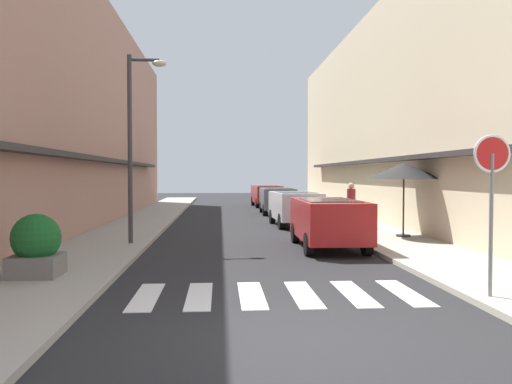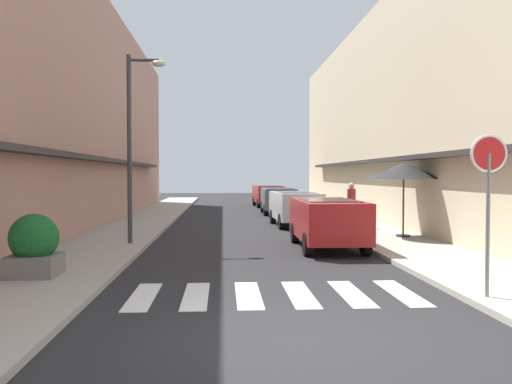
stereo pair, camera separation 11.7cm
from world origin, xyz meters
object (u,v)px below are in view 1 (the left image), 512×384
(planter_corner, at_px, (36,246))
(pedestrian_walking_near, at_px, (351,204))
(parked_car_distant, at_px, (266,193))
(street_lamp, at_px, (136,129))
(parked_car_far, at_px, (277,198))
(cafe_umbrella, at_px, (404,171))
(parked_car_near, at_px, (328,218))
(parked_car_mid, at_px, (295,205))
(round_street_sign, at_px, (492,173))

(planter_corner, bearing_deg, pedestrian_walking_near, 46.42)
(parked_car_distant, xyz_separation_m, pedestrian_walking_near, (1.97, -15.63, 0.13))
(parked_car_distant, bearing_deg, pedestrian_walking_near, -82.80)
(street_lamp, bearing_deg, parked_car_far, 66.18)
(street_lamp, xyz_separation_m, cafe_umbrella, (8.72, 1.07, -1.26))
(parked_car_near, height_order, planter_corner, parked_car_near)
(parked_car_mid, distance_m, parked_car_distant, 13.79)
(parked_car_distant, relative_size, cafe_umbrella, 1.75)
(planter_corner, bearing_deg, cafe_umbrella, 32.20)
(parked_car_far, distance_m, planter_corner, 19.52)
(pedestrian_walking_near, bearing_deg, street_lamp, -46.56)
(round_street_sign, distance_m, street_lamp, 10.49)
(round_street_sign, xyz_separation_m, pedestrian_walking_near, (0.58, 11.77, -1.18))
(parked_car_near, relative_size, cafe_umbrella, 1.69)
(parked_car_mid, bearing_deg, cafe_umbrella, -59.23)
(parked_car_mid, height_order, parked_car_distant, same)
(pedestrian_walking_near, bearing_deg, cafe_umbrella, 32.34)
(parked_car_mid, bearing_deg, parked_car_distant, 90.00)
(parked_car_mid, height_order, pedestrian_walking_near, pedestrian_walking_near)
(parked_car_near, height_order, pedestrian_walking_near, pedestrian_walking_near)
(parked_car_distant, distance_m, pedestrian_walking_near, 15.76)
(parked_car_near, relative_size, pedestrian_walking_near, 2.42)
(parked_car_far, bearing_deg, pedestrian_walking_near, -77.39)
(round_street_sign, distance_m, planter_corner, 8.83)
(pedestrian_walking_near, bearing_deg, parked_car_far, -152.57)
(parked_car_mid, height_order, cafe_umbrella, cafe_umbrella)
(parked_car_near, bearing_deg, parked_car_far, 90.00)
(cafe_umbrella, bearing_deg, round_street_sign, -100.30)
(parked_car_far, bearing_deg, cafe_umbrella, -76.07)
(parked_car_far, height_order, street_lamp, street_lamp)
(pedestrian_walking_near, bearing_deg, parked_car_mid, -118.16)
(planter_corner, distance_m, pedestrian_walking_near, 12.99)
(parked_car_distant, distance_m, street_lamp, 20.84)
(pedestrian_walking_near, bearing_deg, planter_corner, -28.76)
(street_lamp, relative_size, planter_corner, 4.45)
(parked_car_mid, distance_m, planter_corner, 13.23)
(round_street_sign, height_order, cafe_umbrella, round_street_sign)
(parked_car_near, height_order, cafe_umbrella, cafe_umbrella)
(cafe_umbrella, bearing_deg, parked_car_far, 103.93)
(parked_car_far, xyz_separation_m, cafe_umbrella, (2.97, -11.96, 1.41))
(parked_car_near, relative_size, planter_corner, 3.33)
(parked_car_near, distance_m, round_street_sign, 7.00)
(parked_car_mid, bearing_deg, parked_car_far, 90.00)
(parked_car_far, distance_m, parked_car_distant, 6.81)
(street_lamp, distance_m, pedestrian_walking_near, 9.16)
(round_street_sign, relative_size, planter_corner, 2.15)
(parked_car_mid, xyz_separation_m, parked_car_far, (0.00, 6.98, 0.00))
(parked_car_distant, distance_m, planter_corner, 25.99)
(cafe_umbrella, relative_size, planter_corner, 1.97)
(parked_car_near, distance_m, parked_car_far, 13.87)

